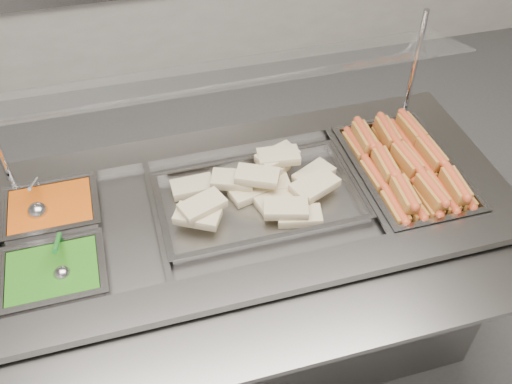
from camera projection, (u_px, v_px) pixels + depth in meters
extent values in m
cube|color=slate|center=(244.00, 280.00, 2.10)|extent=(1.65, 0.70, 0.79)
cube|color=gray|center=(271.00, 280.00, 1.60)|extent=(1.72, 0.14, 0.03)
cube|color=gray|center=(220.00, 141.00, 2.04)|extent=(1.72, 0.14, 0.03)
cube|color=gray|center=(465.00, 158.00, 1.97)|extent=(0.12, 0.52, 0.03)
cube|color=black|center=(243.00, 224.00, 1.89)|extent=(1.48, 0.54, 0.02)
cube|color=gray|center=(357.00, 177.00, 1.89)|extent=(0.02, 0.52, 0.01)
cube|color=gray|center=(157.00, 217.00, 1.76)|extent=(0.02, 0.52, 0.01)
cube|color=gray|center=(287.00, 331.00, 1.52)|extent=(1.64, 0.25, 0.02)
cylinder|color=slate|center=(5.00, 368.00, 1.47)|extent=(0.02, 0.24, 0.02)
cylinder|color=slate|center=(502.00, 250.00, 1.75)|extent=(0.02, 0.24, 0.02)
cylinder|color=silver|center=(415.00, 63.00, 2.01)|extent=(0.02, 0.02, 0.40)
cube|color=silver|center=(224.00, 74.00, 1.69)|extent=(1.51, 0.28, 0.08)
cube|color=#C6510B|center=(53.00, 214.00, 1.81)|extent=(0.26, 0.20, 0.08)
cube|color=#165E0E|center=(55.00, 279.00, 1.63)|extent=(0.26, 0.20, 0.08)
cube|color=#985E1F|center=(395.00, 209.00, 1.80)|extent=(0.05, 0.14, 0.05)
cylinder|color=red|center=(396.00, 205.00, 1.78)|extent=(0.03, 0.15, 0.03)
cube|color=#985E1F|center=(374.00, 177.00, 1.91)|extent=(0.05, 0.14, 0.05)
cylinder|color=red|center=(375.00, 172.00, 1.89)|extent=(0.03, 0.15, 0.03)
cube|color=#985E1F|center=(355.00, 147.00, 2.02)|extent=(0.05, 0.14, 0.05)
cylinder|color=red|center=(356.00, 143.00, 2.00)|extent=(0.03, 0.15, 0.03)
cube|color=#985E1F|center=(411.00, 206.00, 1.81)|extent=(0.05, 0.14, 0.05)
cylinder|color=red|center=(412.00, 202.00, 1.79)|extent=(0.04, 0.15, 0.03)
cube|color=#985E1F|center=(389.00, 173.00, 1.92)|extent=(0.05, 0.14, 0.05)
cylinder|color=red|center=(390.00, 169.00, 1.90)|extent=(0.03, 0.15, 0.03)
cube|color=#985E1F|center=(370.00, 145.00, 2.03)|extent=(0.05, 0.14, 0.05)
cylinder|color=red|center=(371.00, 140.00, 2.01)|extent=(0.03, 0.15, 0.03)
cube|color=#985E1F|center=(427.00, 203.00, 1.82)|extent=(0.05, 0.14, 0.05)
cylinder|color=red|center=(429.00, 198.00, 1.81)|extent=(0.03, 0.15, 0.03)
cube|color=#985E1F|center=(405.00, 170.00, 1.93)|extent=(0.05, 0.14, 0.05)
cylinder|color=red|center=(406.00, 166.00, 1.92)|extent=(0.03, 0.15, 0.03)
cube|color=#985E1F|center=(385.00, 142.00, 2.04)|extent=(0.05, 0.14, 0.05)
cylinder|color=red|center=(386.00, 137.00, 2.03)|extent=(0.03, 0.15, 0.03)
cube|color=#985E1F|center=(444.00, 199.00, 1.83)|extent=(0.05, 0.14, 0.05)
cylinder|color=red|center=(445.00, 195.00, 1.82)|extent=(0.03, 0.15, 0.03)
cube|color=#985E1F|center=(420.00, 168.00, 1.94)|extent=(0.05, 0.14, 0.05)
cylinder|color=red|center=(421.00, 163.00, 1.93)|extent=(0.03, 0.15, 0.03)
cube|color=#985E1F|center=(399.00, 139.00, 2.05)|extent=(0.05, 0.14, 0.05)
cylinder|color=red|center=(400.00, 135.00, 2.04)|extent=(0.03, 0.15, 0.03)
cube|color=#985E1F|center=(459.00, 196.00, 1.84)|extent=(0.05, 0.14, 0.05)
cylinder|color=red|center=(461.00, 192.00, 1.83)|extent=(0.03, 0.15, 0.03)
cube|color=#985E1F|center=(435.00, 164.00, 1.95)|extent=(0.05, 0.14, 0.05)
cylinder|color=red|center=(436.00, 160.00, 1.94)|extent=(0.03, 0.15, 0.03)
cube|color=#985E1F|center=(405.00, 194.00, 1.78)|extent=(0.06, 0.14, 0.05)
cylinder|color=red|center=(406.00, 190.00, 1.77)|extent=(0.04, 0.15, 0.03)
cube|color=#985E1F|center=(385.00, 165.00, 1.88)|extent=(0.05, 0.14, 0.05)
cylinder|color=red|center=(386.00, 160.00, 1.87)|extent=(0.04, 0.15, 0.03)
cube|color=#985E1F|center=(364.00, 137.00, 1.98)|extent=(0.05, 0.14, 0.05)
cylinder|color=red|center=(365.00, 133.00, 1.97)|extent=(0.03, 0.15, 0.03)
cube|color=#985E1F|center=(432.00, 192.00, 1.79)|extent=(0.06, 0.14, 0.05)
cylinder|color=red|center=(433.00, 187.00, 1.77)|extent=(0.04, 0.15, 0.03)
cube|color=#985E1F|center=(407.00, 160.00, 1.90)|extent=(0.06, 0.14, 0.05)
cylinder|color=red|center=(408.00, 155.00, 1.88)|extent=(0.04, 0.15, 0.03)
cube|color=#985E1F|center=(387.00, 133.00, 2.00)|extent=(0.05, 0.14, 0.05)
cylinder|color=red|center=(388.00, 128.00, 1.99)|extent=(0.04, 0.15, 0.03)
cube|color=#985E1F|center=(455.00, 186.00, 1.81)|extent=(0.06, 0.14, 0.05)
cylinder|color=red|center=(457.00, 181.00, 1.79)|extent=(0.04, 0.15, 0.03)
cube|color=#985E1F|center=(431.00, 154.00, 1.92)|extent=(0.05, 0.14, 0.05)
cylinder|color=red|center=(432.00, 149.00, 1.91)|extent=(0.03, 0.15, 0.03)
cube|color=#985E1F|center=(411.00, 129.00, 2.02)|extent=(0.06, 0.14, 0.05)
cylinder|color=red|center=(412.00, 124.00, 2.00)|extent=(0.04, 0.15, 0.03)
cube|color=tan|center=(299.00, 216.00, 1.77)|extent=(0.15, 0.10, 0.03)
cube|color=tan|center=(251.00, 191.00, 1.85)|extent=(0.15, 0.11, 0.03)
cube|color=tan|center=(278.00, 201.00, 1.81)|extent=(0.15, 0.11, 0.03)
cube|color=tan|center=(316.00, 185.00, 1.87)|extent=(0.16, 0.13, 0.03)
cube|color=tan|center=(252.00, 184.00, 1.87)|extent=(0.14, 0.08, 0.03)
cube|color=tan|center=(314.00, 175.00, 1.91)|extent=(0.16, 0.13, 0.03)
cube|color=tan|center=(193.00, 187.00, 1.86)|extent=(0.14, 0.08, 0.03)
cube|color=tan|center=(269.00, 185.00, 1.86)|extent=(0.14, 0.08, 0.03)
cube|color=tan|center=(317.00, 185.00, 1.82)|extent=(0.16, 0.13, 0.03)
cube|color=tan|center=(268.00, 170.00, 1.88)|extent=(0.16, 0.13, 0.03)
cube|color=tan|center=(198.00, 216.00, 1.73)|extent=(0.16, 0.13, 0.03)
cube|color=tan|center=(312.00, 186.00, 1.82)|extent=(0.16, 0.12, 0.03)
cube|color=tan|center=(233.00, 180.00, 1.84)|extent=(0.16, 0.12, 0.03)
cube|color=tan|center=(286.00, 208.00, 1.75)|extent=(0.15, 0.11, 0.03)
cube|color=tan|center=(277.00, 156.00, 1.89)|extent=(0.16, 0.12, 0.03)
cube|color=tan|center=(203.00, 206.00, 1.73)|extent=(0.16, 0.12, 0.03)
cube|color=tan|center=(278.00, 156.00, 1.88)|extent=(0.14, 0.09, 0.03)
cube|color=tan|center=(257.00, 176.00, 1.82)|extent=(0.16, 0.13, 0.03)
sphere|color=#B4B4B9|center=(38.00, 212.00, 1.76)|extent=(0.06, 0.06, 0.06)
cylinder|color=#B4B4B9|center=(33.00, 184.00, 1.78)|extent=(0.01, 0.15, 0.09)
sphere|color=#B4B4B9|center=(63.00, 274.00, 1.60)|extent=(0.05, 0.05, 0.05)
cylinder|color=#157824|center=(57.00, 243.00, 1.61)|extent=(0.02, 0.14, 0.08)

